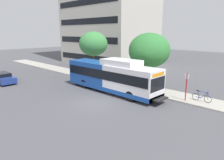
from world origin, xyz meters
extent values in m
plane|color=#4C4C51|center=(0.00, 8.00, 0.00)|extent=(120.00, 120.00, 0.00)
cube|color=#A8A399|center=(7.00, 6.00, 0.07)|extent=(3.00, 56.00, 0.14)
cube|color=white|center=(3.73, -1.25, 1.69)|extent=(2.54, 5.80, 2.73)
cube|color=#19479E|center=(3.73, 4.55, 1.69)|extent=(2.54, 5.80, 2.73)
cube|color=#19479E|center=(3.73, 1.65, 0.54)|extent=(2.57, 11.60, 0.44)
cube|color=black|center=(3.73, 1.65, 2.05)|extent=(2.58, 11.25, 0.96)
cube|color=black|center=(3.73, -4.11, 1.85)|extent=(2.34, 0.10, 1.24)
cube|color=orange|center=(3.73, -4.12, 2.72)|extent=(1.91, 0.08, 0.32)
cube|color=white|center=(3.73, 0.20, 3.35)|extent=(2.16, 4.06, 0.60)
cube|color=black|center=(3.73, -4.50, 0.55)|extent=(1.78, 0.60, 0.10)
cylinder|color=black|center=(2.60, -1.95, 0.50)|extent=(0.30, 1.00, 1.00)
cylinder|color=black|center=(4.86, -1.95, 0.50)|extent=(0.30, 1.00, 1.00)
cylinder|color=black|center=(2.60, 4.84, 0.50)|extent=(0.30, 1.00, 1.00)
cylinder|color=black|center=(4.86, 4.84, 0.50)|extent=(0.30, 1.00, 1.00)
cylinder|color=red|center=(6.06, -5.73, 1.44)|extent=(0.10, 0.10, 2.60)
cube|color=white|center=(6.04, -5.73, 2.44)|extent=(0.04, 0.36, 0.48)
torus|color=black|center=(6.85, -7.46, 0.47)|extent=(0.04, 0.66, 0.66)
torus|color=black|center=(6.85, -6.36, 0.47)|extent=(0.04, 0.66, 0.66)
cylinder|color=navy|center=(6.85, -7.11, 0.74)|extent=(0.05, 0.64, 0.64)
cylinder|color=navy|center=(6.85, -6.66, 0.74)|extent=(0.05, 0.34, 0.62)
cylinder|color=navy|center=(6.85, -6.96, 1.04)|extent=(0.05, 0.90, 0.05)
cylinder|color=navy|center=(6.85, -6.58, 0.46)|extent=(0.05, 0.45, 0.08)
cylinder|color=navy|center=(6.85, -7.43, 0.81)|extent=(0.05, 0.10, 0.67)
cylinder|color=black|center=(6.85, -7.41, 1.14)|extent=(0.52, 0.03, 0.03)
cube|color=black|center=(6.85, -6.51, 1.08)|extent=(0.12, 0.24, 0.06)
cylinder|color=#4C3823|center=(7.87, -0.35, 1.37)|extent=(0.28, 0.28, 2.46)
ellipsoid|color=#337A38|center=(7.87, -0.35, 4.33)|extent=(4.62, 4.62, 3.93)
cylinder|color=#4C3823|center=(7.81, 9.10, 1.66)|extent=(0.28, 0.28, 3.04)
ellipsoid|color=#3D8442|center=(7.81, 9.10, 4.71)|extent=(4.08, 4.08, 3.47)
cube|color=navy|center=(-3.03, 14.27, 0.55)|extent=(1.80, 4.50, 0.70)
cube|color=black|center=(-3.03, 14.37, 1.05)|extent=(1.48, 2.34, 0.56)
cylinder|color=black|center=(-3.83, 12.92, 0.32)|extent=(0.20, 0.64, 0.64)
cylinder|color=black|center=(-2.23, 12.92, 0.32)|extent=(0.20, 0.64, 0.64)
cylinder|color=black|center=(-2.23, 15.62, 0.32)|extent=(0.20, 0.64, 0.64)
cube|color=black|center=(18.89, 16.91, 1.65)|extent=(12.19, 15.94, 1.10)
cube|color=black|center=(18.89, 16.91, 4.95)|extent=(12.19, 15.94, 1.10)
cube|color=black|center=(18.89, 16.91, 8.24)|extent=(12.19, 15.94, 1.10)
cube|color=black|center=(18.89, 16.91, 11.54)|extent=(12.19, 15.94, 1.10)
camera|label=1|loc=(-11.70, -13.33, 6.34)|focal=32.76mm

